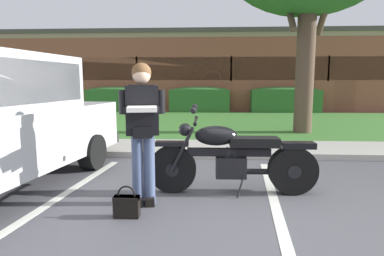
% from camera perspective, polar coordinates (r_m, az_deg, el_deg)
% --- Properties ---
extents(ground_plane, '(140.00, 140.00, 0.00)m').
position_cam_1_polar(ground_plane, '(3.92, 12.05, -14.55)').
color(ground_plane, '#4C4C51').
extents(curb_strip, '(60.00, 0.20, 0.12)m').
position_cam_1_polar(curb_strip, '(6.60, 8.39, -4.63)').
color(curb_strip, '#ADA89E').
rests_on(curb_strip, ground).
extents(concrete_walk, '(60.00, 1.50, 0.08)m').
position_cam_1_polar(concrete_walk, '(7.43, 7.82, -3.36)').
color(concrete_walk, '#ADA89E').
rests_on(concrete_walk, ground).
extents(grass_lawn, '(60.00, 7.66, 0.06)m').
position_cam_1_polar(grass_lawn, '(11.95, 6.15, 0.89)').
color(grass_lawn, '#3D752D').
rests_on(grass_lawn, ground).
extents(stall_stripe_0, '(0.50, 4.39, 0.01)m').
position_cam_1_polar(stall_stripe_0, '(4.51, -23.41, -11.91)').
color(stall_stripe_0, silver).
rests_on(stall_stripe_0, ground).
extents(stall_stripe_1, '(0.50, 4.39, 0.01)m').
position_cam_1_polar(stall_stripe_1, '(4.13, 14.21, -13.36)').
color(stall_stripe_1, silver).
rests_on(stall_stripe_1, ground).
extents(motorcycle, '(2.24, 0.82, 1.18)m').
position_cam_1_polar(motorcycle, '(4.49, 8.04, -5.08)').
color(motorcycle, black).
rests_on(motorcycle, ground).
extents(rider_person, '(0.53, 0.63, 1.70)m').
position_cam_1_polar(rider_person, '(3.98, -8.45, 0.94)').
color(rider_person, black).
rests_on(rider_person, ground).
extents(handbag, '(0.28, 0.13, 0.36)m').
position_cam_1_polar(handbag, '(3.84, -11.09, -12.68)').
color(handbag, black).
rests_on(handbag, ground).
extents(hedge_left, '(2.81, 0.90, 1.24)m').
position_cam_1_polar(hedge_left, '(16.69, -12.79, 4.87)').
color(hedge_left, '#336B2D').
rests_on(hedge_left, ground).
extents(hedge_center_left, '(2.84, 0.90, 1.24)m').
position_cam_1_polar(hedge_center_left, '(16.04, 1.29, 4.95)').
color(hedge_center_left, '#336B2D').
rests_on(hedge_center_left, ground).
extents(hedge_center_right, '(3.21, 0.90, 1.24)m').
position_cam_1_polar(hedge_center_right, '(16.40, 15.61, 4.73)').
color(hedge_center_right, '#336B2D').
rests_on(hedge_center_right, ground).
extents(brick_building, '(27.13, 11.36, 4.02)m').
position_cam_1_polar(brick_building, '(21.91, 5.86, 9.27)').
color(brick_building, '#93513D').
rests_on(brick_building, ground).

